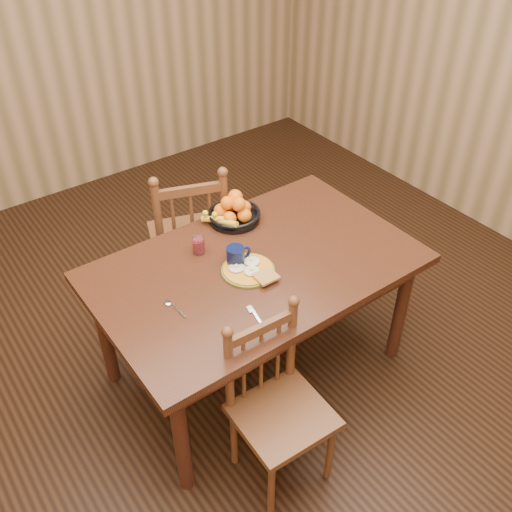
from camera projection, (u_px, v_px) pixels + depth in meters
room at (256, 156)px, 2.46m from camera, size 4.52×5.02×2.72m
dining_table at (256, 277)px, 2.88m from camera, size 1.60×1.00×0.75m
chair_far at (190, 239)px, 3.44m from camera, size 0.57×0.56×1.00m
chair_near at (278, 408)px, 2.54m from camera, size 0.42×0.40×0.89m
breakfast_plate at (249, 270)px, 2.78m from camera, size 0.26×0.29×0.04m
fork at (256, 317)px, 2.53m from camera, size 0.05×0.18×0.00m
spoon at (171, 305)px, 2.59m from camera, size 0.04×0.16×0.01m
coffee_mug at (236, 256)px, 2.80m from camera, size 0.13×0.09×0.10m
juice_glass at (199, 246)px, 2.88m from camera, size 0.06×0.06×0.09m
fruit_bowl at (233, 212)px, 3.10m from camera, size 0.32×0.29×0.17m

